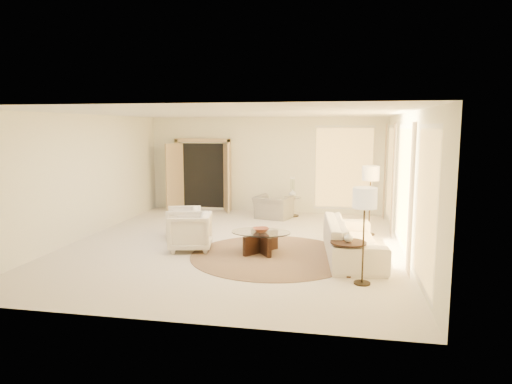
% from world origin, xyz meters
% --- Properties ---
extents(room, '(7.04, 8.04, 2.83)m').
position_xyz_m(room, '(0.00, 0.00, 1.40)').
color(room, silver).
rests_on(room, ground).
extents(windows_right, '(0.10, 6.40, 2.40)m').
position_xyz_m(windows_right, '(3.45, 0.10, 1.35)').
color(windows_right, '#FFCB66').
rests_on(windows_right, room).
extents(window_back_corner, '(1.70, 0.10, 2.40)m').
position_xyz_m(window_back_corner, '(2.30, 3.95, 1.35)').
color(window_back_corner, '#FFCB66').
rests_on(window_back_corner, room).
extents(curtains_right, '(0.06, 5.20, 2.60)m').
position_xyz_m(curtains_right, '(3.40, 1.00, 1.30)').
color(curtains_right, '#C5AB89').
rests_on(curtains_right, room).
extents(french_doors, '(1.95, 0.66, 2.16)m').
position_xyz_m(french_doors, '(-1.90, 3.82, 1.07)').
color(french_doors, tan).
rests_on(french_doors, room).
extents(area_rug, '(3.42, 3.42, 0.01)m').
position_xyz_m(area_rug, '(0.94, -0.70, 0.01)').
color(area_rug, '#463020').
rests_on(area_rug, room).
extents(sofa, '(1.22, 2.59, 0.73)m').
position_xyz_m(sofa, '(2.48, -0.54, 0.37)').
color(sofa, white).
rests_on(sofa, room).
extents(armchair_left, '(0.88, 0.91, 0.77)m').
position_xyz_m(armchair_left, '(-1.29, 0.40, 0.39)').
color(armchair_left, white).
rests_on(armchair_left, room).
extents(armchair_right, '(0.92, 0.96, 0.85)m').
position_xyz_m(armchair_right, '(-0.79, -0.58, 0.42)').
color(armchair_right, white).
rests_on(armchair_right, room).
extents(accent_chair, '(1.08, 0.85, 0.83)m').
position_xyz_m(accent_chair, '(0.40, 2.98, 0.41)').
color(accent_chair, gray).
rests_on(accent_chair, room).
extents(coffee_table, '(1.24, 1.24, 0.44)m').
position_xyz_m(coffee_table, '(0.68, -0.55, 0.27)').
color(coffee_table, black).
rests_on(coffee_table, room).
extents(end_table, '(0.61, 0.61, 0.58)m').
position_xyz_m(end_table, '(2.38, -1.61, 0.40)').
color(end_table, black).
rests_on(end_table, room).
extents(side_table, '(0.47, 0.47, 0.55)m').
position_xyz_m(side_table, '(0.89, 3.40, 0.33)').
color(side_table, black).
rests_on(side_table, room).
extents(floor_lamp_near, '(0.39, 0.39, 1.62)m').
position_xyz_m(floor_lamp_near, '(2.90, 1.47, 1.38)').
color(floor_lamp_near, black).
rests_on(floor_lamp_near, room).
extents(floor_lamp_far, '(0.38, 0.38, 1.57)m').
position_xyz_m(floor_lamp_far, '(2.61, -2.05, 1.34)').
color(floor_lamp_far, black).
rests_on(floor_lamp_far, room).
extents(bowl, '(0.42, 0.42, 0.08)m').
position_xyz_m(bowl, '(0.68, -0.55, 0.48)').
color(bowl, brown).
rests_on(bowl, coffee_table).
extents(end_vase, '(0.17, 0.17, 0.17)m').
position_xyz_m(end_vase, '(2.38, -1.61, 0.66)').
color(end_vase, white).
rests_on(end_vase, end_table).
extents(side_vase, '(0.28, 0.28, 0.22)m').
position_xyz_m(side_vase, '(0.89, 3.40, 0.65)').
color(side_vase, white).
rests_on(side_vase, side_table).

